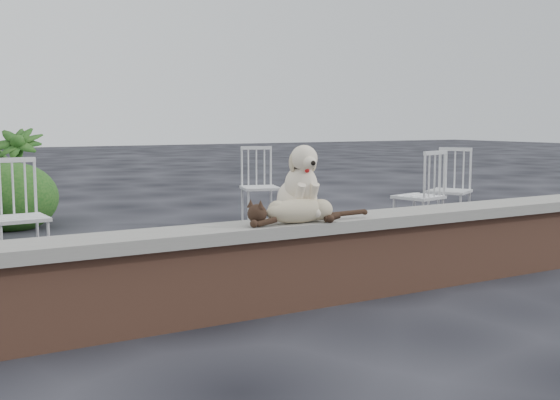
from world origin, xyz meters
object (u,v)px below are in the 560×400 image
dog (297,181)px  cat (299,209)px  potted_plant_b (17,176)px  chair_c (419,195)px  chair_b (260,186)px  chair_d (449,190)px  chair_a (19,216)px

dog → cat: size_ratio=0.48×
potted_plant_b → chair_c: bearing=-44.6°
chair_b → chair_d: same height
chair_c → dog: bearing=18.1°
chair_a → chair_c: same height
chair_d → potted_plant_b: potted_plant_b is taller
cat → potted_plant_b: bearing=107.4°
chair_d → dog: bearing=-89.8°
cat → chair_b: 3.67m
chair_d → cat: bearing=-88.4°
chair_b → chair_d: 2.20m
dog → chair_c: size_ratio=0.55×
chair_a → potted_plant_b: size_ratio=0.81×
cat → chair_a: (-1.40, 2.08, -0.20)m
cat → chair_c: (2.50, 1.65, -0.20)m
dog → cat: 0.24m
chair_c → chair_a: bearing=-20.0°
cat → potted_plant_b: potted_plant_b is taller
dog → potted_plant_b: size_ratio=0.45×
chair_b → chair_d: size_ratio=1.00×
dog → chair_a: 2.45m
cat → potted_plant_b: (-0.94, 5.04, -0.09)m
chair_a → chair_b: bearing=20.3°
chair_a → potted_plant_b: potted_plant_b is taller
chair_d → potted_plant_b: size_ratio=0.81×
chair_d → chair_c: bearing=-98.5°
chair_d → chair_b: bearing=-159.6°
chair_b → chair_c: size_ratio=1.00×
cat → chair_b: chair_b is taller
chair_b → chair_c: 1.95m
chair_a → chair_d: size_ratio=1.00×
dog → potted_plant_b: (-1.02, 4.89, -0.26)m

